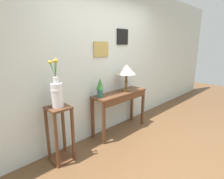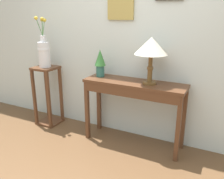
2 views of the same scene
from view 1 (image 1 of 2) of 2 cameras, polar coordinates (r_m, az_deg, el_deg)
The scene contains 7 objects.
ground_plane at distance 2.95m, azimuth 20.37°, elevation -21.22°, with size 12.00×12.00×0.01m, color brown.
back_wall_with_art at distance 3.34m, azimuth -2.49°, elevation 9.73°, with size 9.00×0.13×2.80m.
console_table at distance 3.38m, azimuth 2.82°, elevation -3.04°, with size 1.18×0.36×0.78m.
table_lamp at distance 3.41m, azimuth 4.66°, elevation 6.11°, with size 0.36×0.36×0.51m.
potted_plant_on_console at distance 3.02m, azimuth -3.85°, elevation 0.95°, with size 0.13×0.13×0.33m.
pedestal_stand_left at distance 2.73m, azimuth -16.28°, elevation -13.57°, with size 0.30×0.30×0.83m.
flower_vase_tall at distance 2.51m, azimuth -17.29°, elevation -0.74°, with size 0.16×0.20×0.66m.
Camera 1 is at (-2.26, -0.90, 1.66)m, focal length 28.51 mm.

